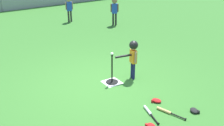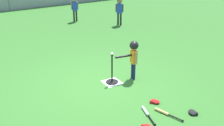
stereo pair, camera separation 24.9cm
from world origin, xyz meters
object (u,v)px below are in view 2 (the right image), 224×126
Objects in this scene: fielder_near_right at (75,5)px; spare_bat_wood at (165,113)px; baseball_on_tee at (112,54)px; spare_bat_silver at (147,113)px; fielder_near_left at (120,8)px; batter_child at (133,52)px; glove_by_plate at (193,112)px; glove_tossed_aside at (155,101)px; batting_tee at (112,78)px.

spare_bat_wood is (-1.56, -7.96, -0.71)m from fielder_near_right.
baseball_on_tee is at bearing -105.93° from fielder_near_right.
spare_bat_wood is at bearing -31.27° from spare_bat_silver.
fielder_near_left is at bearing -49.33° from fielder_near_right.
glove_by_plate is at bearing -86.44° from batter_child.
glove_tossed_aside is (0.44, 0.26, 0.01)m from spare_bat_silver.
fielder_near_right is 2.13m from fielder_near_left.
glove_by_plate is at bearing -110.11° from fielder_near_left.
glove_by_plate reaches higher than spare_bat_wood.
spare_bat_silver is (-0.13, -1.62, -0.77)m from baseball_on_tee.
batter_child reaches higher than glove_tossed_aside.
baseball_on_tee is 0.06× the size of fielder_near_right.
baseball_on_tee is at bearing 108.49° from glove_by_plate.
baseball_on_tee is 1.80m from spare_bat_silver.
glove_tossed_aside is at bearing -100.90° from fielder_near_right.
fielder_near_right reaches higher than spare_bat_wood.
batting_tee is 0.64× the size of fielder_near_left.
batter_child is 1.90m from spare_bat_wood.
baseball_on_tee reaches higher than spare_bat_silver.
batting_tee is 6.42m from fielder_near_right.
batting_tee is 1.83m from spare_bat_wood.
fielder_near_right reaches higher than spare_bat_silver.
fielder_near_right is 1.71× the size of spare_bat_silver.
spare_bat_silver is 0.98m from glove_by_plate.
fielder_near_left reaches higher than batter_child.
glove_by_plate is (-2.43, -6.64, -0.74)m from fielder_near_left.
fielder_near_right is at bearing 74.07° from baseball_on_tee.
spare_bat_wood is (-0.39, -1.72, -0.72)m from batter_child.
batting_tee is 1.14× the size of spare_bat_wood.
fielder_near_right is at bearing 79.10° from glove_tossed_aside.
batter_child is (0.58, -0.10, -0.05)m from baseball_on_tee.
fielder_near_left is (2.56, 4.63, 0.02)m from batter_child.
spare_bat_wood is at bearing -83.87° from baseball_on_tee.
glove_by_plate is (0.71, -2.12, -0.76)m from baseball_on_tee.
spare_bat_silver is 0.38m from spare_bat_wood.
fielder_near_left is 7.11m from glove_by_plate.
batter_child is at bearing 64.81° from spare_bat_silver.
fielder_near_left reaches higher than fielder_near_right.
spare_bat_wood is at bearing -114.91° from fielder_near_left.
glove_tossed_aside is (-1.45, -7.51, -0.71)m from fielder_near_right.
batter_child reaches higher than batting_tee.
fielder_near_right reaches higher than baseball_on_tee.
glove_tossed_aside is at bearing 118.00° from glove_by_plate.
batter_child is at bearing 77.66° from glove_tossed_aside.
baseball_on_tee is at bearing 180.00° from batting_tee.
batter_child reaches higher than spare_bat_wood.
fielder_near_right is 1.73× the size of spare_bat_wood.
spare_bat_silver is 1.01× the size of spare_bat_wood.
batter_child is 0.88× the size of fielder_near_left.
batting_tee is 5.55m from fielder_near_left.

